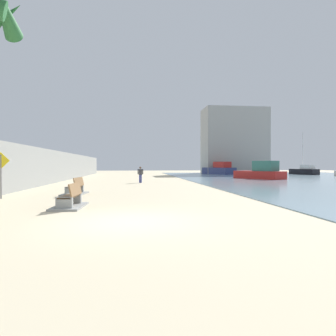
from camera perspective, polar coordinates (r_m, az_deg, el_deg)
name	(u,v)px	position (r m, az deg, el deg)	size (l,w,h in m)	color
ground_plane	(132,183)	(26.79, -7.09, -3.01)	(120.00, 120.00, 0.00)	beige
seawall	(46,167)	(27.81, -22.74, 0.22)	(0.80, 64.00, 3.05)	gray
bench_near	(70,202)	(12.28, -18.61, -6.25)	(1.20, 2.15, 0.98)	gray
bench_far	(75,190)	(17.50, -17.71, -4.20)	(1.33, 2.21, 0.98)	gray
person_walking	(140,174)	(27.55, -5.42, -1.08)	(0.53, 0.21, 1.54)	navy
boat_outer	(219,170)	(52.82, 9.99, -0.29)	(4.66, 7.53, 2.20)	navy
boat_far_left	(261,172)	(36.54, 17.71, -0.80)	(4.95, 6.35, 2.12)	red
boat_far_right	(304,171)	(55.19, 25.12, -0.47)	(2.82, 5.47, 7.33)	black
pedestrian_sign	(1,170)	(16.77, -29.90, -0.30)	(0.85, 0.08, 2.33)	slate
harbor_building	(234,141)	(58.27, 12.83, 5.12)	(12.00, 6.00, 12.57)	#9E9E99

